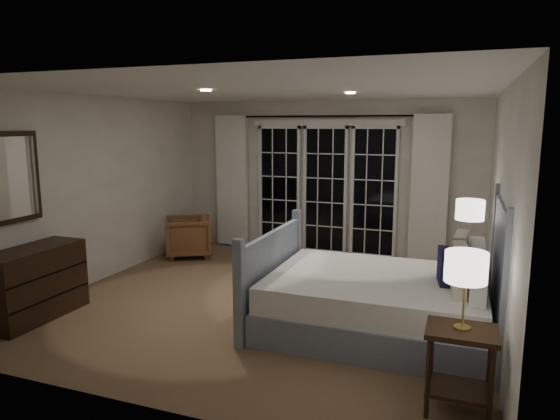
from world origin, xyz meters
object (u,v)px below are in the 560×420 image
(nightstand_right, at_px, (466,269))
(lamp_left, at_px, (466,268))
(dresser, at_px, (34,283))
(lamp_right, at_px, (470,210))
(armchair, at_px, (188,237))
(bed, at_px, (382,299))
(nightstand_left, at_px, (460,358))

(nightstand_right, bearing_deg, lamp_left, -90.83)
(dresser, bearing_deg, lamp_right, 26.59)
(lamp_right, height_order, armchair, lamp_right)
(armchair, bearing_deg, lamp_right, 51.38)
(bed, distance_m, nightstand_left, 1.51)
(lamp_left, bearing_deg, lamp_right, 89.17)
(nightstand_right, xyz_separation_m, dresser, (-4.45, -2.23, -0.00))
(nightstand_left, height_order, nightstand_right, nightstand_left)
(armchair, distance_m, dresser, 2.90)
(bed, xyz_separation_m, lamp_left, (0.77, -1.29, 0.77))
(nightstand_right, relative_size, lamp_right, 0.97)
(bed, height_order, nightstand_left, bed)
(nightstand_left, relative_size, lamp_left, 1.13)
(lamp_left, relative_size, lamp_right, 0.91)
(nightstand_right, xyz_separation_m, armchair, (-4.23, 0.66, -0.08))
(lamp_right, bearing_deg, nightstand_left, -90.83)
(lamp_left, height_order, armchair, lamp_left)
(nightstand_right, height_order, armchair, armchair)
(bed, relative_size, armchair, 3.31)
(lamp_right, relative_size, armchair, 0.88)
(lamp_left, relative_size, dresser, 0.51)
(nightstand_left, bearing_deg, dresser, 175.75)
(bed, bearing_deg, lamp_left, -59.09)
(nightstand_right, distance_m, dresser, 4.98)
(lamp_right, height_order, dresser, lamp_right)
(nightstand_left, distance_m, lamp_left, 0.68)
(dresser, bearing_deg, nightstand_left, -4.25)
(lamp_right, bearing_deg, lamp_left, -90.83)
(nightstand_left, xyz_separation_m, nightstand_right, (0.04, 2.56, -0.03))
(lamp_left, height_order, lamp_right, lamp_right)
(bed, height_order, lamp_right, bed)
(nightstand_left, height_order, lamp_left, lamp_left)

